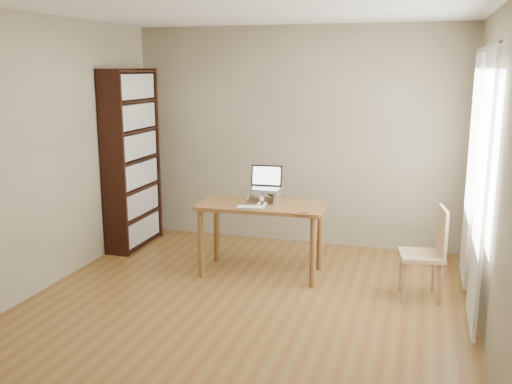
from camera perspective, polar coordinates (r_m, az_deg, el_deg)
name	(u,v)px	position (r m, az deg, el deg)	size (l,w,h in m)	color
room	(242,167)	(4.72, -1.42, 2.48)	(4.04, 4.54, 2.64)	brown
bookshelf	(132,159)	(6.90, -12.30, 3.20)	(0.30, 0.90, 2.10)	black
curtains	(476,178)	(5.32, 21.16, 1.32)	(0.03, 1.90, 2.25)	white
desk	(262,214)	(5.85, 0.56, -2.23)	(1.29, 0.69, 0.75)	brown
laptop_stand	(264,194)	(5.88, 0.78, -0.21)	(0.32, 0.25, 0.13)	silver
laptop	(265,183)	(5.91, 0.93, 0.92)	(0.33, 0.28, 0.23)	silver
keyboard	(251,207)	(5.63, -0.54, -1.55)	(0.31, 0.18, 0.02)	silver
coaster	(303,214)	(5.43, 4.71, -2.19)	(0.11, 0.11, 0.01)	#532B1C
cat	(265,195)	(5.91, 0.90, -0.28)	(0.26, 0.49, 0.16)	#4B433B
chair	(429,251)	(5.49, 16.92, -5.63)	(0.44, 0.44, 0.87)	tan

